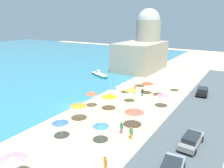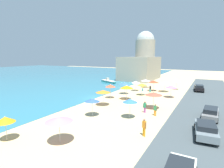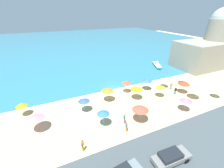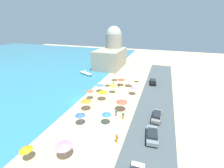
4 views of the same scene
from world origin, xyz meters
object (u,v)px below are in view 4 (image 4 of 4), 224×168
(beach_umbrella_12, at_px, (130,80))
(parked_car_3, at_px, (153,82))
(beach_umbrella_4, at_px, (86,101))
(bather_2, at_px, (117,138))
(bather_1, at_px, (123,115))
(bather_4, at_px, (119,85))
(bather_3, at_px, (116,112))
(parked_car_4, at_px, (152,135))
(skiff_nearshore, at_px, (86,73))
(beach_umbrella_0, at_px, (102,91))
(beach_umbrella_14, at_px, (108,80))
(beach_umbrella_2, at_px, (121,79))
(beach_umbrella_1, at_px, (107,114))
(beach_umbrella_9, at_px, (113,85))
(beach_umbrella_13, at_px, (134,87))
(beach_umbrella_5, at_px, (122,101))
(beach_umbrella_15, at_px, (64,145))
(harbor_fortress, at_px, (112,53))
(beach_umbrella_11, at_px, (26,149))
(beach_umbrella_10, at_px, (90,90))
(parked_car_2, at_px, (157,116))
(beach_umbrella_3, at_px, (138,76))
(beach_umbrella_7, at_px, (80,115))
(beach_umbrella_8, at_px, (115,75))
(bather_0, at_px, (113,83))
(beach_umbrella_6, at_px, (100,85))

(beach_umbrella_12, distance_m, parked_car_3, 7.84)
(beach_umbrella_4, distance_m, bather_2, 11.74)
(bather_1, xyz_separation_m, bather_4, (14.29, 5.10, -0.00))
(bather_3, height_order, parked_car_4, bather_3)
(beach_umbrella_4, xyz_separation_m, bather_1, (-0.72, -8.50, -1.40))
(bather_3, height_order, parked_car_3, bather_3)
(bather_4, bearing_deg, skiff_nearshore, 62.71)
(beach_umbrella_0, distance_m, beach_umbrella_14, 8.50)
(beach_umbrella_2, bearing_deg, parked_car_4, -151.36)
(parked_car_3, xyz_separation_m, skiff_nearshore, (1.35, 24.11, -0.42))
(beach_umbrella_0, bearing_deg, bather_3, -135.97)
(beach_umbrella_1, distance_m, beach_umbrella_9, 13.50)
(beach_umbrella_0, height_order, beach_umbrella_13, beach_umbrella_0)
(beach_umbrella_5, distance_m, beach_umbrella_15, 15.01)
(harbor_fortress, bearing_deg, beach_umbrella_11, -174.55)
(beach_umbrella_2, xyz_separation_m, parked_car_3, (4.54, -8.94, -1.32))
(beach_umbrella_2, bearing_deg, parked_car_3, -63.07)
(beach_umbrella_9, relative_size, parked_car_4, 0.56)
(beach_umbrella_13, height_order, harbor_fortress, harbor_fortress)
(beach_umbrella_10, relative_size, beach_umbrella_14, 1.15)
(beach_umbrella_2, relative_size, harbor_fortress, 0.15)
(beach_umbrella_4, bearing_deg, beach_umbrella_1, -118.04)
(beach_umbrella_11, xyz_separation_m, beach_umbrella_14, (27.85, -1.65, -0.00))
(parked_car_2, distance_m, skiff_nearshore, 33.06)
(beach_umbrella_3, xyz_separation_m, bather_3, (-20.01, 0.83, -1.20))
(beach_umbrella_7, distance_m, bather_1, 8.31)
(beach_umbrella_8, bearing_deg, bather_3, -161.61)
(beach_umbrella_1, xyz_separation_m, beach_umbrella_4, (3.18, 5.98, 0.01))
(parked_car_3, bearing_deg, bather_2, 173.10)
(beach_umbrella_3, bearing_deg, parked_car_2, -158.98)
(beach_umbrella_13, xyz_separation_m, skiff_nearshore, (10.54, 19.85, -1.71))
(bather_0, height_order, bather_1, bather_0)
(beach_umbrella_4, distance_m, beach_umbrella_6, 9.42)
(beach_umbrella_12, distance_m, bather_1, 16.61)
(beach_umbrella_14, bearing_deg, beach_umbrella_2, -63.16)
(parked_car_2, bearing_deg, bather_1, 108.87)
(beach_umbrella_6, xyz_separation_m, beach_umbrella_11, (-23.61, 0.91, -0.16))
(beach_umbrella_15, height_order, parked_car_2, beach_umbrella_15)
(beach_umbrella_1, xyz_separation_m, harbor_fortress, (38.42, 12.30, 3.44))
(beach_umbrella_3, xyz_separation_m, beach_umbrella_7, (-24.67, 6.34, 0.05))
(beach_umbrella_5, distance_m, beach_umbrella_8, 17.96)
(beach_umbrella_7, bearing_deg, bather_2, -106.49)
(beach_umbrella_4, relative_size, skiff_nearshore, 0.44)
(beach_umbrella_4, relative_size, parked_car_4, 0.58)
(beach_umbrella_5, relative_size, parked_car_2, 0.57)
(beach_umbrella_13, xyz_separation_m, harbor_fortress, (24.46, 14.56, 3.61))
(beach_umbrella_1, bearing_deg, bather_2, -140.79)
(bather_3, bearing_deg, bather_2, -161.67)
(beach_umbrella_8, height_order, bather_3, beach_umbrella_8)
(beach_umbrella_14, bearing_deg, bather_1, -149.51)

